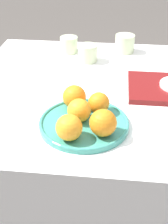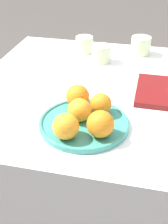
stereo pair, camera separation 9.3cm
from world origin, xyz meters
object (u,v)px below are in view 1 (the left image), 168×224
at_px(orange_1, 79,110).
at_px(cup_0, 125,44).
at_px(cup_2, 69,45).
at_px(orange_2, 103,123).
at_px(fruit_platter, 84,123).
at_px(orange_4, 74,97).
at_px(orange_3, 99,103).
at_px(cup_1, 88,53).
at_px(orange_0, 69,128).

bearing_deg(orange_1, cup_0, 77.35).
bearing_deg(cup_2, orange_2, -73.18).
bearing_deg(orange_1, fruit_platter, -28.16).
bearing_deg(orange_4, orange_2, -54.08).
height_order(orange_3, orange_4, orange_4).
bearing_deg(fruit_platter, orange_1, 151.84).
height_order(orange_2, orange_4, orange_2).
relative_size(cup_0, cup_1, 1.08).
distance_m(orange_2, cup_2, 0.67).
distance_m(orange_4, cup_1, 0.41).
distance_m(orange_0, cup_1, 0.58).
bearing_deg(fruit_platter, orange_2, -42.36).
xyz_separation_m(orange_0, cup_2, (-0.10, 0.68, -0.01)).
bearing_deg(orange_0, orange_2, 18.34).
bearing_deg(orange_4, orange_1, -71.67).
bearing_deg(orange_3, cup_1, 100.16).
bearing_deg(cup_0, orange_2, -95.25).
bearing_deg(fruit_platter, orange_4, 115.78).
bearing_deg(cup_2, cup_0, 6.83).
xyz_separation_m(orange_2, cup_0, (0.06, 0.68, -0.01)).
bearing_deg(cup_0, orange_0, -102.31).
xyz_separation_m(cup_1, cup_2, (-0.10, 0.10, -0.00)).
bearing_deg(cup_1, cup_2, 135.37).
height_order(cup_0, cup_1, cup_0).
xyz_separation_m(orange_4, cup_2, (-0.09, 0.51, -0.02)).
xyz_separation_m(orange_0, cup_0, (0.15, 0.71, -0.01)).
bearing_deg(orange_0, orange_1, 79.89).
bearing_deg(orange_3, orange_1, -135.46).
distance_m(fruit_platter, orange_2, 0.09).
relative_size(orange_0, cup_0, 0.85).
bearing_deg(fruit_platter, cup_0, 78.89).
distance_m(cup_0, cup_1, 0.20).
bearing_deg(cup_1, orange_1, -87.41).
height_order(orange_0, cup_1, orange_0).
distance_m(fruit_platter, cup_1, 0.50).
relative_size(orange_0, orange_3, 1.11).
bearing_deg(orange_2, cup_0, 84.75).
xyz_separation_m(orange_1, cup_2, (-0.12, 0.58, -0.01)).
relative_size(orange_2, orange_4, 1.03).
height_order(orange_0, cup_0, orange_0).
xyz_separation_m(fruit_platter, orange_2, (0.06, -0.05, 0.04)).
bearing_deg(cup_2, orange_1, -78.40).
height_order(orange_3, cup_2, orange_3).
relative_size(orange_0, orange_4, 0.98).
distance_m(fruit_platter, cup_2, 0.61).
xyz_separation_m(orange_1, orange_3, (0.06, 0.05, -0.00)).
height_order(fruit_platter, orange_3, orange_3).
bearing_deg(orange_0, cup_2, 98.66).
distance_m(orange_1, orange_4, 0.08).
distance_m(orange_1, orange_2, 0.10).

